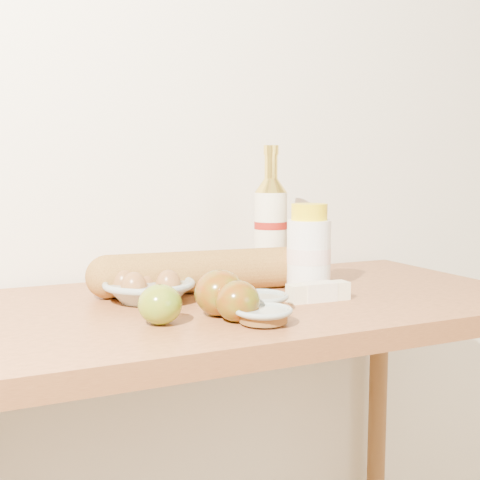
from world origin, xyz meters
name	(u,v)px	position (x,y,z in m)	size (l,w,h in m)	color
back_wall	(177,107)	(0.00, 1.51, 1.30)	(3.50, 0.02, 2.60)	white
table	(234,360)	(0.00, 1.18, 0.78)	(1.20, 0.60, 0.90)	#AE6838
bourbon_bottle	(271,226)	(0.16, 1.33, 1.02)	(0.08, 0.08, 0.31)	white
cream_bottle	(309,250)	(0.18, 1.20, 0.98)	(0.12, 0.12, 0.18)	white
egg_bowl	(149,288)	(-0.16, 1.23, 0.93)	(0.18, 0.18, 0.06)	#95A29E
baguette	(213,271)	(-0.01, 1.27, 0.94)	(0.52, 0.14, 0.09)	#A87733
apple_yellowgreen	(160,304)	(-0.19, 1.05, 0.93)	(0.07, 0.07, 0.07)	olive
apple_redgreen_front	(220,293)	(-0.08, 1.07, 0.94)	(0.10, 0.10, 0.08)	#951408
apple_redgreen_right	(238,301)	(-0.06, 1.02, 0.93)	(0.09, 0.09, 0.07)	maroon
sugar_bowl	(263,316)	(-0.03, 0.98, 0.91)	(0.11, 0.11, 0.03)	#95A29D
syrup_bowl	(261,301)	(0.01, 1.08, 0.92)	(0.13, 0.13, 0.03)	gray
butter_stick	(318,292)	(0.14, 1.10, 0.92)	(0.13, 0.04, 0.04)	beige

